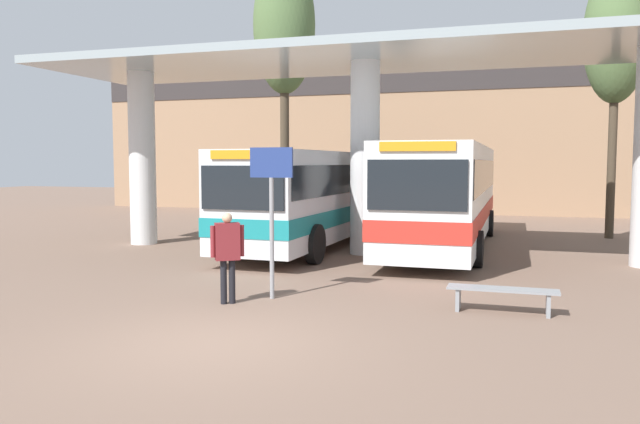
# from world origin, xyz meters

# --- Properties ---
(ground_plane) EXTENTS (100.00, 100.00, 0.00)m
(ground_plane) POSITION_xyz_m (0.00, 0.00, 0.00)
(ground_plane) COLOR #755B4C
(townhouse_backdrop) EXTENTS (40.00, 0.58, 8.56)m
(townhouse_backdrop) POSITION_xyz_m (0.00, 25.41, 4.99)
(townhouse_backdrop) COLOR #9E7A5B
(townhouse_backdrop) RESTS_ON ground_plane
(station_canopy) EXTENTS (20.35, 5.63, 5.97)m
(station_canopy) POSITION_xyz_m (0.00, 9.78, 4.89)
(station_canopy) COLOR silver
(station_canopy) RESTS_ON ground_plane
(transit_bus_left_bay) EXTENTS (2.86, 10.24, 3.08)m
(transit_bus_left_bay) POSITION_xyz_m (-1.98, 10.68, 1.74)
(transit_bus_left_bay) COLOR silver
(transit_bus_left_bay) RESTS_ON ground_plane
(transit_bus_center_bay) EXTENTS (2.82, 12.48, 3.26)m
(transit_bus_center_bay) POSITION_xyz_m (2.14, 12.13, 1.81)
(transit_bus_center_bay) COLOR white
(transit_bus_center_bay) RESTS_ON ground_plane
(waiting_bench_near_pillar) EXTENTS (1.98, 0.44, 0.46)m
(waiting_bench_near_pillar) POSITION_xyz_m (4.16, 3.32, 0.35)
(waiting_bench_near_pillar) COLOR gray
(waiting_bench_near_pillar) RESTS_ON ground_plane
(info_sign_platform) EXTENTS (0.90, 0.09, 3.05)m
(info_sign_platform) POSITION_xyz_m (-0.31, 3.17, 2.17)
(info_sign_platform) COLOR gray
(info_sign_platform) RESTS_ON ground_plane
(pedestrian_waiting) EXTENTS (0.60, 0.47, 1.78)m
(pedestrian_waiting) POSITION_xyz_m (-0.96, 2.48, 1.09)
(pedestrian_waiting) COLOR black
(pedestrian_waiting) RESTS_ON ground_plane
(poplar_tree_behind_left) EXTENTS (2.65, 2.65, 11.51)m
(poplar_tree_behind_left) POSITION_xyz_m (-5.32, 17.00, 8.47)
(poplar_tree_behind_left) COLOR #473A2B
(poplar_tree_behind_left) RESTS_ON ground_plane
(poplar_tree_behind_right) EXTENTS (2.23, 2.23, 9.75)m
(poplar_tree_behind_right) POSITION_xyz_m (7.57, 16.26, 7.20)
(poplar_tree_behind_right) COLOR #473A2B
(poplar_tree_behind_right) RESTS_ON ground_plane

